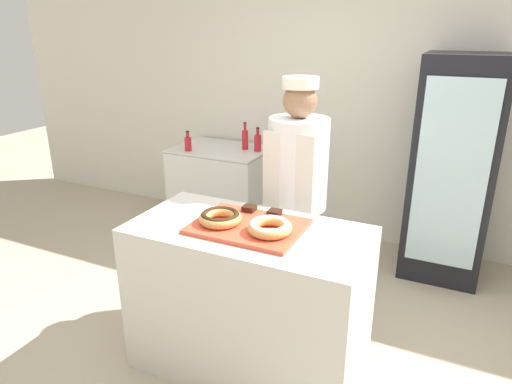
# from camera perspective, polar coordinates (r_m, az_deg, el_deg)

# --- Properties ---
(ground_plane) EXTENTS (14.00, 14.00, 0.00)m
(ground_plane) POSITION_cam_1_polar(r_m,az_deg,el_deg) (3.02, -0.87, -20.66)
(ground_plane) COLOR #B7A88E
(wall_back) EXTENTS (8.00, 0.06, 2.70)m
(wall_back) POSITION_cam_1_polar(r_m,az_deg,el_deg) (4.34, 11.80, 11.46)
(wall_back) COLOR silver
(wall_back) RESTS_ON ground_plane
(display_counter) EXTENTS (1.33, 0.68, 0.92)m
(display_counter) POSITION_cam_1_polar(r_m,az_deg,el_deg) (2.74, -0.92, -13.35)
(display_counter) COLOR beige
(display_counter) RESTS_ON ground_plane
(serving_tray) EXTENTS (0.60, 0.45, 0.02)m
(serving_tray) POSITION_cam_1_polar(r_m,az_deg,el_deg) (2.51, -0.98, -4.31)
(serving_tray) COLOR #D84C33
(serving_tray) RESTS_ON display_counter
(donut_chocolate_glaze) EXTENTS (0.24, 0.24, 0.06)m
(donut_chocolate_glaze) POSITION_cam_1_polar(r_m,az_deg,el_deg) (2.52, -4.49, -3.14)
(donut_chocolate_glaze) COLOR tan
(donut_chocolate_glaze) RESTS_ON serving_tray
(donut_light_glaze) EXTENTS (0.24, 0.24, 0.06)m
(donut_light_glaze) POSITION_cam_1_polar(r_m,az_deg,el_deg) (2.40, 1.73, -4.35)
(donut_light_glaze) COLOR tan
(donut_light_glaze) RESTS_ON serving_tray
(brownie_back_left) EXTENTS (0.07, 0.07, 0.03)m
(brownie_back_left) POSITION_cam_1_polar(r_m,az_deg,el_deg) (2.68, -0.84, -2.04)
(brownie_back_left) COLOR black
(brownie_back_left) RESTS_ON serving_tray
(brownie_back_right) EXTENTS (0.07, 0.07, 0.03)m
(brownie_back_right) POSITION_cam_1_polar(r_m,az_deg,el_deg) (2.62, 2.34, -2.61)
(brownie_back_right) COLOR black
(brownie_back_right) RESTS_ON serving_tray
(baker_person) EXTENTS (0.40, 0.40, 1.67)m
(baker_person) POSITION_cam_1_polar(r_m,az_deg,el_deg) (3.10, 5.09, -0.68)
(baker_person) COLOR #4C4C51
(baker_person) RESTS_ON ground_plane
(beverage_fridge) EXTENTS (0.61, 0.61, 1.78)m
(beverage_fridge) POSITION_cam_1_polar(r_m,az_deg,el_deg) (3.93, 23.34, 2.49)
(beverage_fridge) COLOR black
(beverage_fridge) RESTS_ON ground_plane
(chest_freezer) EXTENTS (0.91, 0.67, 0.84)m
(chest_freezer) POSITION_cam_1_polar(r_m,az_deg,el_deg) (4.63, -4.22, 0.51)
(chest_freezer) COLOR silver
(chest_freezer) RESTS_ON ground_plane
(bottle_red) EXTENTS (0.07, 0.07, 0.23)m
(bottle_red) POSITION_cam_1_polar(r_m,az_deg,el_deg) (4.36, 0.22, 6.25)
(bottle_red) COLOR red
(bottle_red) RESTS_ON chest_freezer
(bottle_red_b) EXTENTS (0.06, 0.06, 0.26)m
(bottle_red_b) POSITION_cam_1_polar(r_m,az_deg,el_deg) (4.43, -1.38, 6.66)
(bottle_red_b) COLOR red
(bottle_red_b) RESTS_ON chest_freezer
(bottle_red_b_b) EXTENTS (0.07, 0.07, 0.19)m
(bottle_red_b_b) POSITION_cam_1_polar(r_m,az_deg,el_deg) (4.43, -8.50, 6.06)
(bottle_red_b_b) COLOR red
(bottle_red_b_b) RESTS_ON chest_freezer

